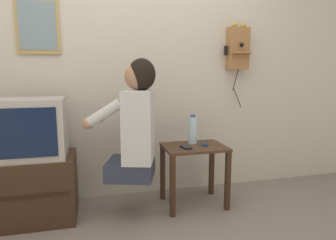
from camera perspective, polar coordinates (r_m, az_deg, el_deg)
The scene contains 10 objects.
wall_back at distance 2.83m, azimuth -7.09°, elevation 11.22°, with size 6.80×0.05×2.55m.
side_table at distance 2.64m, azimuth 4.97°, elevation -7.45°, with size 0.53×0.40×0.54m.
person at distance 2.35m, azimuth -6.15°, elevation -0.41°, with size 0.59×0.51×0.94m.
tv_stand at distance 2.66m, azimuth -24.17°, elevation -11.76°, with size 0.64×0.48×0.51m.
television at distance 2.51m, azimuth -24.48°, elevation -1.48°, with size 0.49×0.38×0.46m.
wall_phone_antique at distance 3.06m, azimuth 13.15°, elevation 13.18°, with size 0.24×0.19×0.82m.
framed_picture at distance 2.82m, azimuth -23.59°, elevation 16.16°, with size 0.34×0.03×0.46m.
cell_phone_held at distance 2.54m, azimuth 3.39°, elevation -5.18°, with size 0.08×0.13×0.01m.
cell_phone_spare at distance 2.67m, azimuth 7.03°, elevation -4.53°, with size 0.10×0.14×0.01m.
water_bottle at distance 2.68m, azimuth 4.73°, elevation -1.89°, with size 0.08×0.08×0.26m.
Camera 1 is at (-0.36, -1.68, 1.16)m, focal length 32.00 mm.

